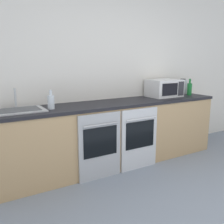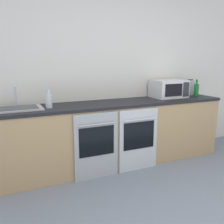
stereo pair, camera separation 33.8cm
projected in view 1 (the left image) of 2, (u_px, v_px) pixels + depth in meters
The scene contains 9 objects.
wall_back at pixel (104, 70), 3.57m from camera, with size 10.00×0.06×2.60m.
counter_back at pixel (115, 133), 3.48m from camera, with size 3.22×0.61×0.88m.
oven_left at pixel (100, 146), 3.02m from camera, with size 0.56×0.06×0.83m.
oven_right at pixel (139, 139), 3.31m from camera, with size 0.56×0.06×0.83m.
microwave at pixel (164, 88), 3.88m from camera, with size 0.50×0.37×0.27m.
bottle_clear at pixel (51, 102), 2.89m from camera, with size 0.08×0.08×0.22m.
bottle_green at pixel (189, 89), 4.05m from camera, with size 0.07×0.07×0.26m.
kettle at pixel (183, 86), 4.22m from camera, with size 0.16×0.16×0.25m.
sink at pixel (19, 110), 2.78m from camera, with size 0.56×0.40×0.24m.
Camera 1 is at (-1.73, -0.86, 1.44)m, focal length 40.00 mm.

